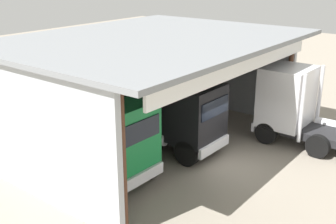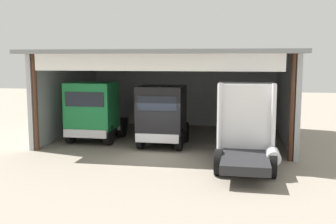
{
  "view_description": "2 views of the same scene",
  "coord_description": "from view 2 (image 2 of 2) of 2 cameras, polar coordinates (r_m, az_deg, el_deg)",
  "views": [
    {
      "loc": [
        -14.54,
        -7.98,
        8.19
      ],
      "look_at": [
        0.0,
        3.32,
        1.73
      ],
      "focal_mm": 44.99,
      "sensor_mm": 36.0,
      "label": 1
    },
    {
      "loc": [
        3.94,
        -18.75,
        4.7
      ],
      "look_at": [
        0.0,
        3.32,
        1.73
      ],
      "focal_mm": 42.98,
      "sensor_mm": 36.0,
      "label": 2
    }
  ],
  "objects": [
    {
      "name": "ground_plane",
      "position": [
        19.72,
        -1.71,
        -6.24
      ],
      "size": [
        80.0,
        80.0,
        0.0
      ],
      "primitive_type": "plane",
      "color": "gray",
      "rests_on": "ground"
    },
    {
      "name": "workshop_shed",
      "position": [
        24.55,
        0.88,
        4.96
      ],
      "size": [
        13.75,
        10.67,
        5.14
      ],
      "color": "#ADB2B7",
      "rests_on": "ground"
    },
    {
      "name": "truck_green_center_left_bay",
      "position": [
        23.22,
        -10.43,
        0.15
      ],
      "size": [
        2.72,
        5.09,
        3.4
      ],
      "rotation": [
        0.0,
        0.0,
        3.13
      ],
      "color": "#197F3D",
      "rests_on": "ground"
    },
    {
      "name": "truck_black_center_bay",
      "position": [
        21.47,
        -0.83,
        -0.36
      ],
      "size": [
        2.53,
        4.34,
        3.3
      ],
      "rotation": [
        0.0,
        0.0,
        3.13
      ],
      "color": "black",
      "rests_on": "ground"
    },
    {
      "name": "truck_white_yard_outside",
      "position": [
        17.99,
        11.04,
        -1.67
      ],
      "size": [
        2.62,
        5.2,
        3.7
      ],
      "rotation": [
        0.0,
        0.0,
        -0.01
      ],
      "color": "white",
      "rests_on": "ground"
    },
    {
      "name": "oil_drum",
      "position": [
        27.61,
        11.51,
        -1.48
      ],
      "size": [
        0.58,
        0.58,
        0.88
      ],
      "primitive_type": "cylinder",
      "color": "#194CB2",
      "rests_on": "ground"
    },
    {
      "name": "tool_cart",
      "position": [
        27.56,
        12.19,
        -1.39
      ],
      "size": [
        0.9,
        0.6,
        1.0
      ],
      "primitive_type": "cube",
      "color": "black",
      "rests_on": "ground"
    }
  ]
}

